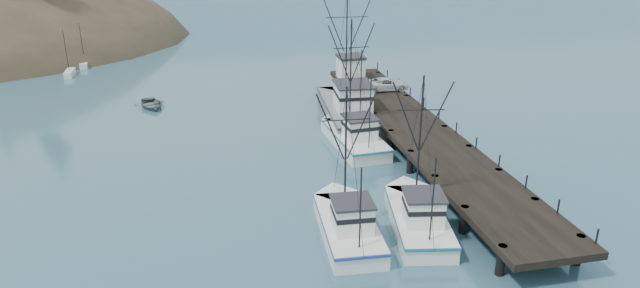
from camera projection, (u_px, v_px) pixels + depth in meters
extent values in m
plane|color=#2C5062|center=(300.00, 261.00, 35.55)|extent=(400.00, 400.00, 0.00)
cube|color=black|center=(418.00, 131.00, 52.22)|extent=(6.00, 44.00, 0.50)
cylinder|color=black|center=(501.00, 260.00, 33.83)|extent=(0.56, 0.56, 2.00)
cylinder|color=black|center=(578.00, 250.00, 34.88)|extent=(0.56, 0.56, 2.00)
cylinder|color=black|center=(464.00, 220.00, 38.37)|extent=(0.56, 0.56, 2.00)
cylinder|color=black|center=(533.00, 212.00, 39.41)|extent=(0.56, 0.56, 2.00)
cylinder|color=black|center=(434.00, 188.00, 42.90)|extent=(0.56, 0.56, 2.00)
cylinder|color=black|center=(497.00, 181.00, 43.95)|extent=(0.56, 0.56, 2.00)
cylinder|color=black|center=(410.00, 162.00, 47.44)|extent=(0.56, 0.56, 2.00)
cylinder|color=black|center=(468.00, 156.00, 48.48)|extent=(0.56, 0.56, 2.00)
cylinder|color=black|center=(391.00, 140.00, 51.97)|extent=(0.56, 0.56, 2.00)
cylinder|color=black|center=(444.00, 136.00, 53.02)|extent=(0.56, 0.56, 2.00)
cylinder|color=black|center=(374.00, 123.00, 56.51)|extent=(0.56, 0.56, 2.00)
cylinder|color=black|center=(423.00, 119.00, 57.55)|extent=(0.56, 0.56, 2.00)
cylinder|color=black|center=(360.00, 107.00, 61.05)|extent=(0.56, 0.56, 2.00)
cylinder|color=black|center=(406.00, 104.00, 62.09)|extent=(0.56, 0.56, 2.00)
cylinder|color=black|center=(348.00, 94.00, 65.58)|extent=(0.56, 0.56, 2.00)
cylinder|color=black|center=(391.00, 91.00, 66.62)|extent=(0.56, 0.56, 2.00)
cylinder|color=black|center=(337.00, 83.00, 70.12)|extent=(0.56, 0.56, 2.00)
cylinder|color=black|center=(378.00, 80.00, 71.16)|extent=(0.56, 0.56, 2.00)
cube|color=silver|center=(70.00, 74.00, 76.98)|extent=(1.00, 3.50, 0.90)
cylinder|color=black|center=(66.00, 52.00, 75.90)|extent=(0.08, 0.08, 6.00)
cube|color=silver|center=(77.00, 53.00, 88.53)|extent=(1.00, 3.50, 0.90)
cylinder|color=black|center=(74.00, 35.00, 87.46)|extent=(0.08, 0.08, 6.00)
cube|color=silver|center=(72.00, 52.00, 89.12)|extent=(1.00, 3.50, 0.90)
cylinder|color=black|center=(68.00, 34.00, 88.05)|extent=(0.08, 0.08, 6.00)
cube|color=silver|center=(85.00, 65.00, 81.69)|extent=(1.00, 3.50, 0.90)
cylinder|color=black|center=(82.00, 44.00, 80.62)|extent=(0.08, 0.08, 6.00)
cube|color=silver|center=(418.00, 224.00, 38.94)|extent=(4.95, 9.23, 1.60)
cube|color=silver|center=(407.00, 195.00, 43.00)|extent=(3.36, 3.36, 1.60)
cube|color=#175C5F|center=(419.00, 215.00, 38.68)|extent=(5.06, 9.46, 0.18)
cube|color=silver|center=(423.00, 209.00, 37.25)|extent=(2.80, 2.86, 1.90)
cube|color=#26262B|center=(424.00, 195.00, 36.87)|extent=(3.04, 3.12, 0.16)
cylinder|color=black|center=(419.00, 143.00, 38.17)|extent=(0.14, 0.14, 9.27)
cylinder|color=black|center=(433.00, 200.00, 34.49)|extent=(0.10, 0.10, 5.56)
cube|color=silver|center=(348.00, 231.00, 38.00)|extent=(3.95, 8.71, 1.60)
cube|color=silver|center=(337.00, 202.00, 41.90)|extent=(3.43, 3.43, 1.60)
cube|color=navy|center=(348.00, 222.00, 37.74)|extent=(4.03, 8.93, 0.18)
cube|color=silver|center=(352.00, 216.00, 36.35)|extent=(2.54, 2.54, 1.90)
cube|color=#26262B|center=(352.00, 202.00, 35.96)|extent=(2.76, 2.78, 0.16)
cylinder|color=black|center=(346.00, 152.00, 37.27)|extent=(0.14, 0.14, 8.84)
cylinder|color=black|center=(360.00, 209.00, 33.71)|extent=(0.10, 0.10, 5.30)
cube|color=silver|center=(354.00, 141.00, 53.30)|extent=(4.33, 9.86, 1.60)
cube|color=silver|center=(339.00, 124.00, 57.60)|extent=(3.71, 3.71, 1.60)
cube|color=#1B686C|center=(355.00, 134.00, 53.04)|extent=(4.42, 10.11, 0.18)
cube|color=silver|center=(359.00, 128.00, 51.55)|extent=(2.77, 2.88, 1.90)
cube|color=#26262B|center=(360.00, 117.00, 51.17)|extent=(3.00, 3.14, 0.16)
cylinder|color=black|center=(351.00, 75.00, 52.42)|extent=(0.14, 0.14, 10.30)
cylinder|color=black|center=(370.00, 114.00, 48.55)|extent=(0.10, 0.10, 6.18)
cube|color=slate|center=(349.00, 114.00, 59.62)|extent=(5.86, 14.21, 2.20)
cube|color=slate|center=(338.00, 95.00, 66.01)|extent=(4.81, 4.81, 2.20)
cube|color=black|center=(349.00, 105.00, 59.25)|extent=(5.98, 14.57, 0.18)
cube|color=silver|center=(353.00, 97.00, 57.10)|extent=(3.66, 4.16, 2.60)
cube|color=#26262B|center=(353.00, 84.00, 56.59)|extent=(3.97, 4.54, 0.16)
cylinder|color=black|center=(347.00, 45.00, 59.05)|extent=(0.14, 0.14, 11.52)
cylinder|color=black|center=(361.00, 86.00, 53.02)|extent=(0.10, 0.10, 6.91)
cube|color=silver|center=(351.00, 68.00, 67.69)|extent=(2.80, 3.00, 2.50)
cube|color=#26262B|center=(351.00, 57.00, 67.17)|extent=(3.00, 3.20, 0.30)
imported|color=silver|center=(387.00, 84.00, 63.34)|extent=(5.04, 2.46, 1.38)
imported|color=#53585C|center=(152.00, 107.00, 64.35)|extent=(4.48, 5.45, 0.98)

